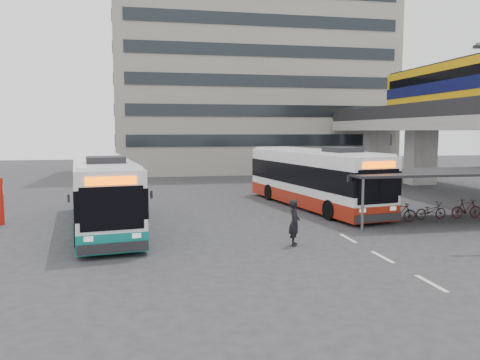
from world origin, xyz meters
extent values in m
plane|color=#28282B|center=(0.00, 0.00, 0.00)|extent=(120.00, 120.00, 0.00)
cube|color=gray|center=(17.00, 18.00, 2.30)|extent=(2.20, 1.60, 4.60)
cube|color=gray|center=(17.00, 26.00, 2.30)|extent=(2.20, 1.60, 4.60)
cube|color=gray|center=(17.00, 12.00, 5.05)|extent=(8.00, 32.00, 0.90)
cube|color=black|center=(13.25, 12.00, 6.05)|extent=(0.35, 32.00, 1.10)
cube|color=#C9940B|center=(17.00, 11.40, 7.60)|extent=(2.90, 20.00, 3.90)
cube|color=#0A0D39|center=(17.00, 11.40, 7.80)|extent=(2.98, 20.02, 0.90)
cube|color=black|center=(17.00, 11.40, 8.60)|extent=(2.96, 19.20, 0.70)
cube|color=black|center=(17.00, 11.40, 9.55)|extent=(2.70, 19.60, 0.25)
cylinder|color=#595B60|center=(3.70, 4.80, 1.20)|extent=(0.12, 0.12, 2.40)
cylinder|color=#595B60|center=(3.70, 1.20, 1.20)|extent=(0.12, 0.12, 2.40)
cube|color=black|center=(8.50, 3.00, 2.48)|extent=(10.00, 4.00, 0.12)
imported|color=black|center=(4.50, 3.00, 0.45)|extent=(1.71, 0.60, 0.90)
imported|color=black|center=(6.50, 3.00, 0.50)|extent=(1.66, 0.47, 1.00)
imported|color=black|center=(8.50, 3.00, 0.45)|extent=(1.71, 0.60, 0.90)
imported|color=black|center=(10.50, 3.00, 0.50)|extent=(1.66, 0.47, 1.00)
cube|color=gray|center=(6.00, 36.00, 12.50)|extent=(30.00, 15.00, 25.00)
cube|color=beige|center=(2.50, -6.00, 0.01)|extent=(0.15, 1.60, 0.01)
cube|color=beige|center=(2.50, -3.00, 0.01)|extent=(0.15, 1.60, 0.01)
cube|color=beige|center=(2.50, 0.00, 0.01)|extent=(0.15, 1.60, 0.01)
cube|color=white|center=(3.83, 8.23, 1.89)|extent=(4.75, 12.72, 2.85)
cube|color=maroon|center=(3.83, 8.23, 0.57)|extent=(4.80, 12.76, 0.78)
cube|color=black|center=(3.83, 8.23, 2.02)|extent=(4.82, 12.75, 1.19)
cube|color=#FF5900|center=(4.91, 2.10, 2.96)|extent=(1.84, 0.40, 0.31)
cube|color=black|center=(4.37, 5.16, 3.55)|extent=(1.85, 1.91, 0.29)
cylinder|color=black|center=(3.30, 4.09, 0.52)|extent=(0.49, 1.08, 1.04)
cylinder|color=black|center=(4.46, 11.87, 0.52)|extent=(0.49, 1.08, 1.04)
cube|color=white|center=(-7.94, 4.46, 1.80)|extent=(4.23, 12.05, 2.71)
cube|color=#0C706A|center=(-7.94, 4.46, 0.54)|extent=(4.28, 12.10, 0.74)
cube|color=black|center=(-7.94, 4.46, 1.92)|extent=(4.30, 12.08, 1.13)
cube|color=#FF5900|center=(-7.06, -1.38, 2.81)|extent=(1.75, 0.34, 0.30)
cube|color=black|center=(-7.50, 1.54, 3.37)|extent=(1.72, 1.78, 0.28)
cylinder|color=black|center=(-8.54, 0.55, 0.49)|extent=(0.44, 1.02, 0.98)
cylinder|color=black|center=(-7.27, 7.90, 0.49)|extent=(0.44, 1.02, 0.98)
imported|color=black|center=(-0.11, -0.69, 0.93)|extent=(0.61, 0.77, 1.85)
cube|color=black|center=(7.41, -1.09, 7.94)|extent=(0.38, 0.23, 0.12)
camera|label=1|loc=(-5.70, -18.27, 4.55)|focal=35.00mm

